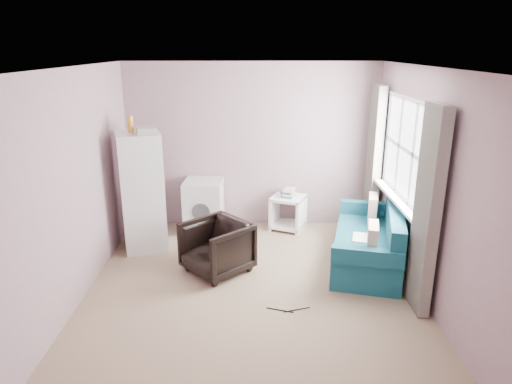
# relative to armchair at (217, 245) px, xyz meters

# --- Properties ---
(room) EXTENTS (3.84, 4.24, 2.54)m
(room) POSITION_rel_armchair_xyz_m (0.46, -0.44, 0.89)
(room) COLOR #957C62
(room) RESTS_ON ground
(armchair) EXTENTS (0.96, 0.97, 0.73)m
(armchair) POSITION_rel_armchair_xyz_m (0.00, 0.00, 0.00)
(armchair) COLOR black
(armchair) RESTS_ON ground
(fridge) EXTENTS (0.70, 0.70, 1.85)m
(fridge) POSITION_rel_armchair_xyz_m (-1.06, 0.75, 0.46)
(fridge) COLOR silver
(fridge) RESTS_ON ground
(washing_machine) EXTENTS (0.59, 0.59, 0.80)m
(washing_machine) POSITION_rel_armchair_xyz_m (-0.30, 1.34, 0.05)
(washing_machine) COLOR silver
(washing_machine) RESTS_ON ground
(side_table) EXTENTS (0.62, 0.62, 0.65)m
(side_table) POSITION_rel_armchair_xyz_m (0.99, 1.42, -0.06)
(side_table) COLOR white
(side_table) RESTS_ON ground
(sofa) EXTENTS (1.20, 1.91, 0.79)m
(sofa) POSITION_rel_armchair_xyz_m (1.98, 0.22, -0.07)
(sofa) COLOR #185E70
(sofa) RESTS_ON ground
(window_dressing) EXTENTS (0.17, 2.62, 2.18)m
(window_dressing) POSITION_rel_armchair_xyz_m (2.22, 0.25, 0.74)
(window_dressing) COLOR white
(window_dressing) RESTS_ON ground
(floor_cables) EXTENTS (0.47, 0.11, 0.01)m
(floor_cables) POSITION_rel_armchair_xyz_m (0.83, -0.89, -0.36)
(floor_cables) COLOR black
(floor_cables) RESTS_ON ground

